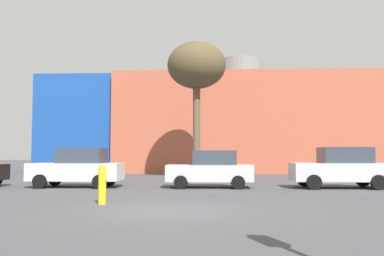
# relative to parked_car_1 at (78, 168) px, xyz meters

# --- Properties ---
(ground_plane) EXTENTS (200.00, 200.00, 0.00)m
(ground_plane) POSITION_rel_parked_car_1_xyz_m (5.05, -7.91, -0.91)
(ground_plane) COLOR #47474C
(building_backdrop) EXTENTS (34.50, 11.42, 10.22)m
(building_backdrop) POSITION_rel_parked_car_1_xyz_m (9.01, 18.76, 3.24)
(building_backdrop) COLOR #B2563D
(building_backdrop) RESTS_ON ground_plane
(parked_car_1) EXTENTS (4.21, 2.07, 1.83)m
(parked_car_1) POSITION_rel_parked_car_1_xyz_m (0.00, 0.00, 0.00)
(parked_car_1) COLOR white
(parked_car_1) RESTS_ON ground_plane
(parked_car_2) EXTENTS (3.95, 1.94, 1.71)m
(parked_car_2) POSITION_rel_parked_car_1_xyz_m (6.24, 0.00, -0.06)
(parked_car_2) COLOR silver
(parked_car_2) RESTS_ON ground_plane
(parked_car_3) EXTENTS (4.29, 2.10, 1.86)m
(parked_car_3) POSITION_rel_parked_car_1_xyz_m (12.17, 0.00, 0.02)
(parked_car_3) COLOR silver
(parked_car_3) RESTS_ON ground_plane
(bare_tree_0) EXTENTS (3.79, 3.79, 8.82)m
(bare_tree_0) POSITION_rel_parked_car_1_xyz_m (5.34, 7.30, 6.27)
(bare_tree_0) COLOR brown
(bare_tree_0) RESTS_ON ground_plane
(bollard_yellow_0) EXTENTS (0.24, 0.24, 1.19)m
(bollard_yellow_0) POSITION_rel_parked_car_1_xyz_m (2.89, -6.56, -0.31)
(bollard_yellow_0) COLOR yellow
(bollard_yellow_0) RESTS_ON ground_plane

